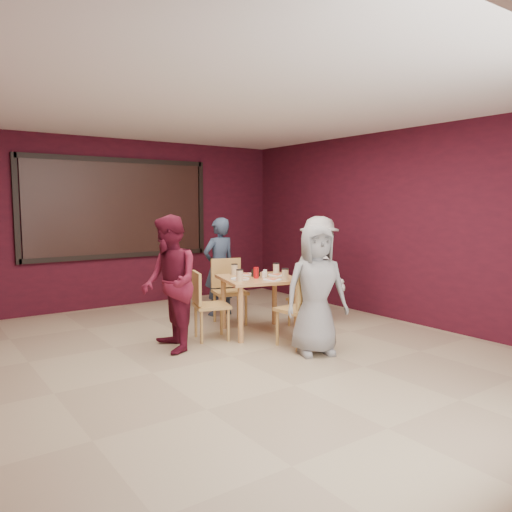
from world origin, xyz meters
TOP-DOWN VIEW (x-y plane):
  - floor at (0.00, 0.00)m, footprint 7.00×7.00m
  - window_blinds at (0.00, 3.45)m, footprint 3.00×0.02m
  - dining_table at (0.87, 0.67)m, footprint 1.17×1.17m
  - chair_front at (0.90, -0.19)m, footprint 0.47×0.47m
  - chair_back at (0.85, 1.40)m, footprint 0.55×0.55m
  - chair_left at (0.12, 0.78)m, footprint 0.53×0.53m
  - chair_right at (1.69, 0.63)m, footprint 0.46×0.46m
  - diner_front at (0.86, -0.47)m, footprint 0.85×0.71m
  - diner_back at (1.01, 1.91)m, footprint 0.57×0.39m
  - diner_left at (-0.46, 0.60)m, footprint 0.74×0.88m
  - diner_right at (2.08, 0.82)m, footprint 0.58×1.00m

SIDE VIEW (x-z plane):
  - floor at x=0.00m, z-range 0.00..0.00m
  - chair_right at x=1.69m, z-range 0.05..0.83m
  - chair_left at x=0.12m, z-range 0.06..0.93m
  - chair_front at x=0.90m, z-range 0.06..0.97m
  - chair_back at x=0.85m, z-range 0.06..0.99m
  - dining_table at x=0.87m, z-range 0.21..1.11m
  - diner_front at x=0.86m, z-range 0.00..1.49m
  - diner_back at x=1.01m, z-range 0.00..1.51m
  - diner_right at x=2.08m, z-range 0.00..1.54m
  - diner_left at x=-0.46m, z-range 0.00..1.60m
  - window_blinds at x=0.00m, z-range 0.90..2.40m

